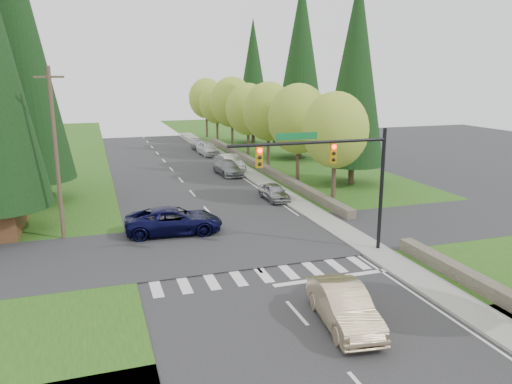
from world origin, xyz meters
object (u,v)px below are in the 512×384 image
parked_car_b (228,168)px  parked_car_e (201,145)px  sedan_champagne (344,306)px  parked_car_c (230,162)px  parked_car_a (274,192)px  suv_navy (174,221)px  parked_car_d (208,149)px

parked_car_b → parked_car_e: size_ratio=1.04×
parked_car_b → parked_car_e: parked_car_b is taller
sedan_champagne → parked_car_c: (4.26, 32.23, -0.01)m
sedan_champagne → parked_car_a: sedan_champagne is taller
parked_car_a → parked_car_e: bearing=87.9°
parked_car_a → parked_car_b: parked_car_b is taller
parked_car_a → sedan_champagne: bearing=-104.5°
parked_car_c → suv_navy: bearing=-121.2°
sedan_champagne → suv_navy: size_ratio=0.82×
sedan_champagne → suv_navy: 14.20m
parked_car_b → parked_car_d: 12.12m
sedan_champagne → parked_car_b: (3.45, 29.98, -0.10)m
parked_car_a → parked_car_c: 12.90m
sedan_champagne → parked_car_e: bearing=92.1°
parked_car_b → parked_car_c: bearing=66.6°
parked_car_b → suv_navy: bearing=-119.1°
parked_car_e → suv_navy: bearing=-109.4°
suv_navy → parked_car_e: bearing=-9.8°
sedan_champagne → suv_navy: (-4.43, 13.49, 0.02)m
sedan_champagne → parked_car_b: sedan_champagne is taller
parked_car_b → parked_car_d: size_ratio=1.02×
parked_car_d → parked_car_a: bearing=-94.9°
parked_car_b → parked_car_e: bearing=83.5°
suv_navy → parked_car_e: size_ratio=1.29×
parked_car_d → sedan_champagne: bearing=-100.7°
sedan_champagne → parked_car_b: size_ratio=1.01×
sedan_champagne → parked_car_a: (4.26, 19.33, -0.15)m
sedan_champagne → parked_car_b: bearing=90.8°
parked_car_d → parked_car_e: (0.00, 3.91, -0.13)m
parked_car_c → parked_car_d: size_ratio=1.02×
suv_navy → parked_car_b: 18.27m
sedan_champagne → parked_car_b: 30.17m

